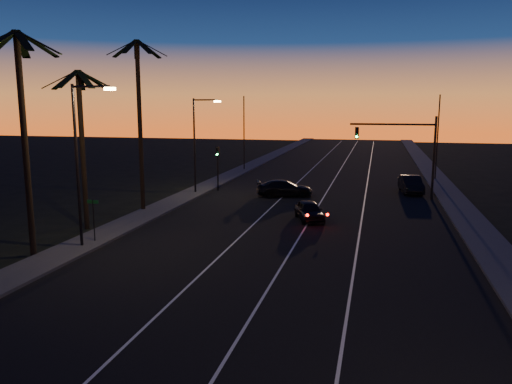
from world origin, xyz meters
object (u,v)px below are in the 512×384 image
(signal_mast, at_px, (405,143))
(right_car, at_px, (411,184))
(lead_car, at_px, (309,211))
(cross_car, at_px, (284,188))

(signal_mast, relative_size, right_car, 1.45)
(signal_mast, relative_size, lead_car, 1.54)
(right_car, relative_size, cross_car, 0.92)
(lead_car, relative_size, right_car, 0.94)
(signal_mast, height_order, right_car, signal_mast)
(signal_mast, distance_m, right_car, 5.02)
(cross_car, bearing_deg, signal_mast, 8.50)
(right_car, bearing_deg, cross_car, -157.89)
(lead_car, height_order, cross_car, cross_car)
(signal_mast, distance_m, lead_car, 12.85)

